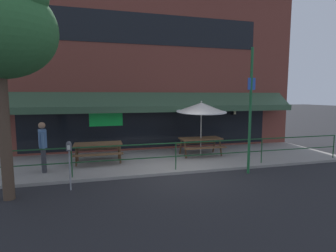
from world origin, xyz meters
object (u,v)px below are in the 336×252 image
picnic_table_centre (201,142)px  pedestrian_walking (43,144)px  parking_meter_near (69,151)px  street_sign_pole (250,110)px  picnic_table_left (98,147)px  patio_umbrella_centre (201,108)px  street_tree_curbside (0,24)px

picnic_table_centre → pedestrian_walking: 6.20m
parking_meter_near → street_sign_pole: size_ratio=0.33×
picnic_table_left → picnic_table_centre: bearing=2.1°
patio_umbrella_centre → street_sign_pole: size_ratio=0.55×
picnic_table_left → picnic_table_centre: size_ratio=1.00×
picnic_table_centre → parking_meter_near: (-5.10, -2.78, 0.44)m
patio_umbrella_centre → street_sign_pole: (0.74, -2.58, 0.02)m
street_tree_curbside → patio_umbrella_centre: bearing=25.4°
picnic_table_centre → parking_meter_near: 5.82m
picnic_table_left → street_sign_pole: 5.81m
patio_umbrella_centre → picnic_table_left: bearing=-178.4°
picnic_table_centre → parking_meter_near: parking_meter_near is taller
picnic_table_left → street_tree_curbside: street_tree_curbside is taller
picnic_table_centre → street_sign_pole: 3.10m
picnic_table_centre → street_sign_pole: (0.74, -2.62, 1.50)m
picnic_table_centre → street_sign_pole: street_sign_pole is taller
pedestrian_walking → picnic_table_centre: bearing=9.2°
picnic_table_left → street_tree_curbside: bearing=-126.6°
street_sign_pole → street_tree_curbside: bearing=-176.0°
picnic_table_centre → parking_meter_near: size_ratio=1.27×
pedestrian_walking → patio_umbrella_centre: bearing=8.9°
picnic_table_centre → pedestrian_walking: size_ratio=1.05×
pedestrian_walking → parking_meter_near: bearing=-60.4°
pedestrian_walking → parking_meter_near: pedestrian_walking is taller
picnic_table_left → patio_umbrella_centre: size_ratio=0.76×
patio_umbrella_centre → street_tree_curbside: 7.54m
picnic_table_centre → parking_meter_near: bearing=-151.4°
pedestrian_walking → street_tree_curbside: (-0.39, -2.13, 3.36)m
picnic_table_left → pedestrian_walking: (-1.80, -0.83, 0.35)m
parking_meter_near → street_sign_pole: (5.83, 0.16, 1.05)m
pedestrian_walking → parking_meter_near: (1.02, -1.79, 0.09)m
patio_umbrella_centre → picnic_table_centre: bearing=90.0°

